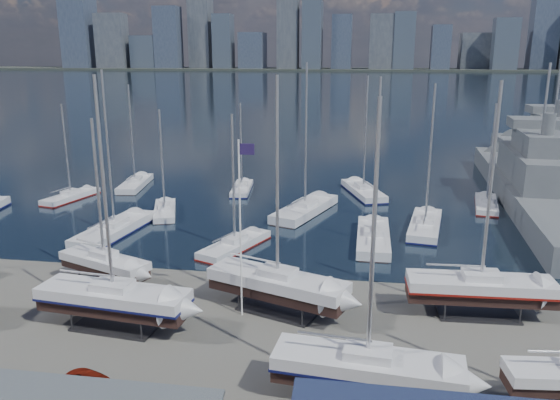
# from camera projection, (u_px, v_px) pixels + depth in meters

# --- Properties ---
(ground) EXTENTS (1400.00, 1400.00, 0.00)m
(ground) POSITION_uv_depth(u_px,v_px,m) (179.00, 330.00, 36.18)
(ground) COLOR #605E59
(ground) RESTS_ON ground
(water) EXTENTS (1400.00, 600.00, 0.40)m
(water) POSITION_uv_depth(u_px,v_px,m) (347.00, 84.00, 332.03)
(water) COLOR #172835
(water) RESTS_ON ground
(far_shore) EXTENTS (1400.00, 80.00, 2.20)m
(far_shore) POSITION_uv_depth(u_px,v_px,m) (356.00, 70.00, 579.81)
(far_shore) COLOR #2D332D
(far_shore) RESTS_ON ground
(skyline) EXTENTS (639.14, 43.80, 107.69)m
(skyline) POSITION_uv_depth(u_px,v_px,m) (349.00, 32.00, 565.13)
(skyline) COLOR #475166
(skyline) RESTS_ON far_shore
(sailboat_cradle_2) EXTENTS (8.20, 5.06, 13.20)m
(sailboat_cradle_2) POSITION_uv_depth(u_px,v_px,m) (104.00, 263.00, 42.55)
(sailboat_cradle_2) COLOR #2D2D33
(sailboat_cradle_2) RESTS_ON ground
(sailboat_cradle_3) EXTENTS (10.52, 3.94, 16.56)m
(sailboat_cradle_3) POSITION_uv_depth(u_px,v_px,m) (114.00, 299.00, 35.95)
(sailboat_cradle_3) COLOR #2D2D33
(sailboat_cradle_3) RESTS_ON ground
(sailboat_cradle_4) EXTENTS (10.45, 6.13, 16.44)m
(sailboat_cradle_4) POSITION_uv_depth(u_px,v_px,m) (277.00, 284.00, 38.20)
(sailboat_cradle_4) COLOR #2D2D33
(sailboat_cradle_4) RESTS_ON ground
(sailboat_cradle_5) EXTENTS (10.04, 3.65, 15.89)m
(sailboat_cradle_5) POSITION_uv_depth(u_px,v_px,m) (367.00, 368.00, 28.06)
(sailboat_cradle_5) COLOR #2D2D33
(sailboat_cradle_5) RESTS_ON ground
(sailboat_cradle_6) EXTENTS (10.10, 3.21, 16.15)m
(sailboat_cradle_6) POSITION_uv_depth(u_px,v_px,m) (480.00, 288.00, 37.66)
(sailboat_cradle_6) COLOR #2D2D33
(sailboat_cradle_6) RESTS_ON ground
(sailboat_moored_1) EXTENTS (4.24, 8.62, 12.42)m
(sailboat_moored_1) POSITION_uv_depth(u_px,v_px,m) (71.00, 197.00, 68.30)
(sailboat_moored_1) COLOR black
(sailboat_moored_1) RESTS_ON water
(sailboat_moored_2) EXTENTS (3.95, 9.85, 14.46)m
(sailboat_moored_2) POSITION_uv_depth(u_px,v_px,m) (135.00, 185.00, 74.73)
(sailboat_moored_2) COLOR black
(sailboat_moored_2) RESTS_ON water
(sailboat_moored_3) EXTENTS (4.66, 11.73, 17.06)m
(sailboat_moored_3) POSITION_uv_depth(u_px,v_px,m) (115.00, 231.00, 55.24)
(sailboat_moored_3) COLOR black
(sailboat_moored_3) RESTS_ON water
(sailboat_moored_4) EXTENTS (4.85, 8.54, 12.43)m
(sailboat_moored_4) POSITION_uv_depth(u_px,v_px,m) (165.00, 211.00, 62.16)
(sailboat_moored_4) COLOR black
(sailboat_moored_4) RESTS_ON water
(sailboat_moored_5) EXTENTS (3.14, 8.35, 12.19)m
(sailboat_moored_5) POSITION_uv_depth(u_px,v_px,m) (242.00, 189.00, 72.40)
(sailboat_moored_5) COLOR black
(sailboat_moored_5) RESTS_ON water
(sailboat_moored_6) EXTENTS (5.64, 9.11, 13.20)m
(sailboat_moored_6) POSITION_uv_depth(u_px,v_px,m) (235.00, 246.00, 51.01)
(sailboat_moored_6) COLOR black
(sailboat_moored_6) RESTS_ON water
(sailboat_moored_7) EXTENTS (6.95, 12.11, 17.64)m
(sailboat_moored_7) POSITION_uv_depth(u_px,v_px,m) (305.00, 211.00, 62.28)
(sailboat_moored_7) COLOR black
(sailboat_moored_7) RESTS_ON water
(sailboat_moored_8) EXTENTS (6.21, 10.98, 15.84)m
(sailboat_moored_8) POSITION_uv_depth(u_px,v_px,m) (363.00, 192.00, 70.75)
(sailboat_moored_8) COLOR black
(sailboat_moored_8) RESTS_ON water
(sailboat_moored_9) EXTENTS (3.11, 10.94, 16.49)m
(sailboat_moored_9) POSITION_uv_depth(u_px,v_px,m) (373.00, 239.00, 52.82)
(sailboat_moored_9) COLOR black
(sailboat_moored_9) RESTS_ON water
(sailboat_moored_10) EXTENTS (4.59, 10.80, 15.64)m
(sailboat_moored_10) POSITION_uv_depth(u_px,v_px,m) (425.00, 227.00, 56.59)
(sailboat_moored_10) COLOR black
(sailboat_moored_10) RESTS_ON water
(sailboat_moored_11) EXTENTS (3.79, 8.89, 12.87)m
(sailboat_moored_11) POSITION_uv_depth(u_px,v_px,m) (486.00, 205.00, 64.73)
(sailboat_moored_11) COLOR black
(sailboat_moored_11) RESTS_ON water
(naval_ship_east) EXTENTS (10.89, 49.97, 18.46)m
(naval_ship_east) POSITION_uv_depth(u_px,v_px,m) (535.00, 190.00, 66.60)
(naval_ship_east) COLOR #575B60
(naval_ship_east) RESTS_ON water
(naval_ship_west) EXTENTS (7.99, 45.58, 18.09)m
(naval_ship_west) POSITION_uv_depth(u_px,v_px,m) (549.00, 159.00, 86.10)
(naval_ship_west) COLOR #575B60
(naval_ship_west) RESTS_ON water
(flagpole) EXTENTS (1.09, 0.12, 12.40)m
(flagpole) POSITION_uv_depth(u_px,v_px,m) (241.00, 217.00, 36.40)
(flagpole) COLOR white
(flagpole) RESTS_ON ground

